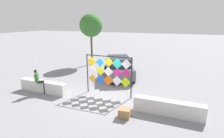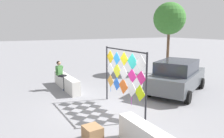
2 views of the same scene
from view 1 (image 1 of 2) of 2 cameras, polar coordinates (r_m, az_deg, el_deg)
name	(u,v)px [view 1 (image 1 of 2)]	position (r m, az deg, el deg)	size (l,w,h in m)	color
ground	(101,98)	(11.22, -3.50, -9.26)	(120.00, 120.00, 0.00)	gray
plaza_ledge_left	(43,87)	(12.81, -21.09, -5.25)	(3.48, 0.44, 0.77)	silver
plaza_ledge_right	(168,108)	(9.63, 17.41, -11.73)	(3.48, 0.44, 0.77)	silver
kite_display_rack	(109,71)	(11.14, -1.10, -0.74)	(3.04, 0.12, 2.57)	#232328
seated_vendor	(39,80)	(12.45, -22.22, -3.12)	(0.78, 0.69, 1.62)	black
parked_car	(119,67)	(14.99, 2.11, 0.69)	(3.82, 4.88, 1.75)	#4C5156
cardboard_box_large	(124,113)	(9.12, 4.00, -13.79)	(0.56, 0.50, 0.45)	#9E754C
tree_far_right	(91,26)	(19.41, -6.71, 13.45)	(2.40, 2.40, 5.35)	brown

